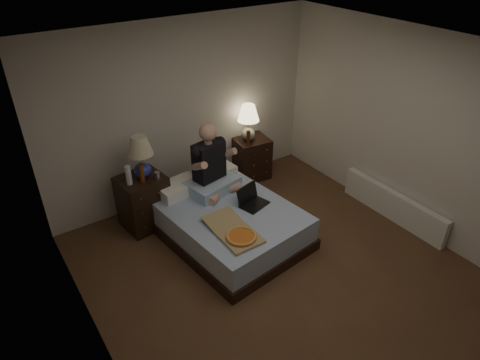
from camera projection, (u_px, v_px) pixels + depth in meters
floor at (284, 277)px, 4.88m from camera, size 4.00×4.50×0.00m
ceiling at (301, 58)px, 3.57m from camera, size 4.00×4.50×0.00m
wall_back at (184, 112)px, 5.81m from camera, size 4.00×0.00×2.50m
wall_left at (90, 263)px, 3.26m from camera, size 0.00×4.50×2.50m
wall_right at (418, 135)px, 5.19m from camera, size 0.00×4.50×2.50m
bed at (228, 222)px, 5.39m from camera, size 1.54×1.93×0.45m
nightstand_left at (144, 201)px, 5.55m from camera, size 0.61×0.57×0.72m
nightstand_right at (251, 158)px, 6.63m from camera, size 0.55×0.51×0.65m
lamp_left at (141, 157)px, 5.24m from camera, size 0.41×0.41×0.56m
lamp_right at (248, 123)px, 6.28m from camera, size 0.40×0.40×0.56m
water_bottle at (129, 175)px, 5.17m from camera, size 0.07×0.07×0.25m
soda_can at (157, 176)px, 5.31m from camera, size 0.07×0.07×0.10m
beer_bottle_left at (142, 174)px, 5.22m from camera, size 0.06×0.06×0.23m
beer_bottle_right at (248, 137)px, 6.25m from camera, size 0.06×0.06×0.23m
person at (211, 159)px, 5.37m from camera, size 0.75×0.64×0.93m
laptop at (254, 197)px, 5.26m from camera, size 0.40×0.36×0.24m
pizza_box at (241, 237)px, 4.72m from camera, size 0.40×0.76×0.08m
radiator at (393, 205)px, 5.75m from camera, size 0.10×1.60×0.40m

